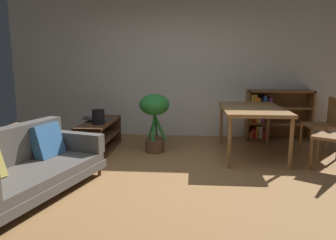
# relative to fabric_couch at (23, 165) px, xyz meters

# --- Properties ---
(ground_plane) EXTENTS (8.16, 8.16, 0.00)m
(ground_plane) POSITION_rel_fabric_couch_xyz_m (1.61, 0.34, -0.33)
(ground_plane) COLOR #9E7042
(back_wall_panel) EXTENTS (6.80, 0.10, 2.70)m
(back_wall_panel) POSITION_rel_fabric_couch_xyz_m (1.61, 3.04, 1.02)
(back_wall_panel) COLOR silver
(back_wall_panel) RESTS_ON ground_plane
(fabric_couch) EXTENTS (1.29, 1.90, 0.73)m
(fabric_couch) POSITION_rel_fabric_couch_xyz_m (0.00, 0.00, 0.00)
(fabric_couch) COLOR brown
(fabric_couch) RESTS_ON ground_plane
(media_console) EXTENTS (0.42, 1.28, 0.50)m
(media_console) POSITION_rel_fabric_couch_xyz_m (0.33, 1.74, -0.08)
(media_console) COLOR #56351E
(media_console) RESTS_ON ground_plane
(open_laptop) EXTENTS (0.45, 0.34, 0.06)m
(open_laptop) POSITION_rel_fabric_couch_xyz_m (0.30, 1.80, 0.19)
(open_laptop) COLOR #333338
(open_laptop) RESTS_ON media_console
(desk_speaker) EXTENTS (0.19, 0.19, 0.22)m
(desk_speaker) POSITION_rel_fabric_couch_xyz_m (0.39, 1.53, 0.29)
(desk_speaker) COLOR black
(desk_speaker) RESTS_ON media_console
(potted_floor_plant) EXTENTS (0.49, 0.49, 0.95)m
(potted_floor_plant) POSITION_rel_fabric_couch_xyz_m (1.24, 1.78, 0.31)
(potted_floor_plant) COLOR brown
(potted_floor_plant) RESTS_ON ground_plane
(dining_table) EXTENTS (0.93, 1.44, 0.76)m
(dining_table) POSITION_rel_fabric_couch_xyz_m (2.78, 1.73, 0.36)
(dining_table) COLOR olive
(dining_table) RESTS_ON ground_plane
(dining_chair_far) EXTENTS (0.46, 0.46, 0.91)m
(dining_chair_far) POSITION_rel_fabric_couch_xyz_m (3.91, 1.79, 0.20)
(dining_chair_far) COLOR brown
(dining_chair_far) RESTS_ON ground_plane
(bookshelf) EXTENTS (1.19, 0.34, 0.94)m
(bookshelf) POSITION_rel_fabric_couch_xyz_m (3.38, 2.84, 0.14)
(bookshelf) COLOR brown
(bookshelf) RESTS_ON ground_plane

